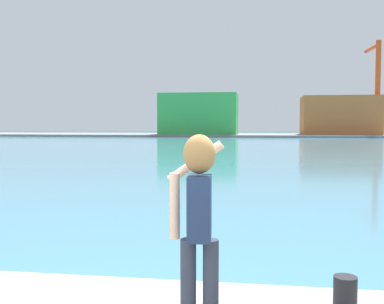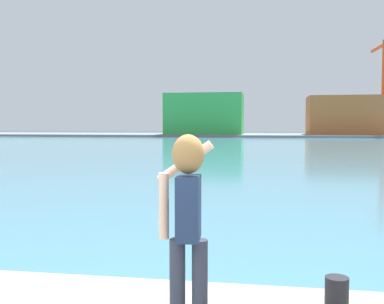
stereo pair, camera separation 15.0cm
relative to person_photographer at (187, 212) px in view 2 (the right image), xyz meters
The scene contains 8 objects.
ground_plane 49.29m from the person_photographer, 90.76° to the left, with size 220.00×220.00×0.00m, color #334751.
harbor_water 51.29m from the person_photographer, 90.73° to the left, with size 140.00×100.00×0.02m, color teal.
far_shore_dock 91.27m from the person_photographer, 90.41° to the left, with size 140.00×20.00×0.43m, color gray.
person_photographer is the anchor object (origin of this frame).
harbor_bollard 1.77m from the person_photographer, 26.07° to the left, with size 0.23×0.23×0.33m, color black.
warehouse_left 88.98m from the person_photographer, 97.66° to the left, with size 15.47×9.22×8.20m, color green.
warehouse_right 92.45m from the person_photographer, 79.93° to the left, with size 14.74×9.72×7.62m, color #B26633.
port_crane 92.74m from the person_photographer, 75.71° to the left, with size 1.34×9.22×18.14m.
Camera 2 is at (1.33, -3.12, 2.52)m, focal length 42.53 mm.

